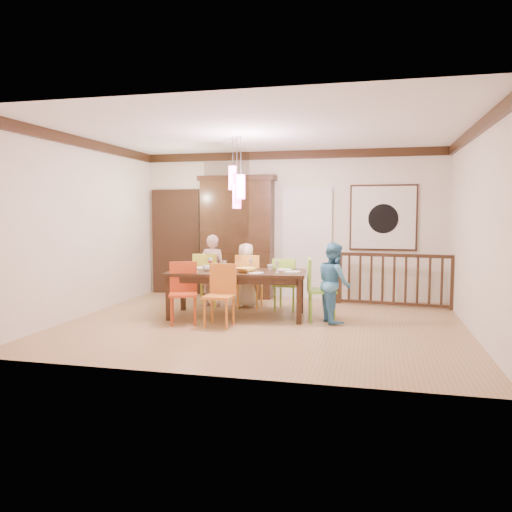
% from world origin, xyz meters
% --- Properties ---
extents(floor, '(6.00, 6.00, 0.00)m').
position_xyz_m(floor, '(0.00, 0.00, 0.00)').
color(floor, '#9A724A').
rests_on(floor, ground).
extents(ceiling, '(6.00, 6.00, 0.00)m').
position_xyz_m(ceiling, '(0.00, 0.00, 2.90)').
color(ceiling, white).
rests_on(ceiling, wall_back).
extents(wall_back, '(6.00, 0.00, 6.00)m').
position_xyz_m(wall_back, '(0.00, 2.50, 1.45)').
color(wall_back, beige).
rests_on(wall_back, floor).
extents(wall_left, '(0.00, 5.00, 5.00)m').
position_xyz_m(wall_left, '(-3.00, 0.00, 1.45)').
color(wall_left, beige).
rests_on(wall_left, floor).
extents(wall_right, '(0.00, 5.00, 5.00)m').
position_xyz_m(wall_right, '(3.00, 0.00, 1.45)').
color(wall_right, beige).
rests_on(wall_right, floor).
extents(crown_molding, '(6.00, 5.00, 0.16)m').
position_xyz_m(crown_molding, '(0.00, 0.00, 2.82)').
color(crown_molding, black).
rests_on(crown_molding, wall_back).
extents(panel_door, '(1.04, 0.07, 2.24)m').
position_xyz_m(panel_door, '(-2.40, 2.45, 1.05)').
color(panel_door, black).
rests_on(panel_door, wall_back).
extents(white_doorway, '(0.97, 0.05, 2.22)m').
position_xyz_m(white_doorway, '(0.35, 2.46, 1.05)').
color(white_doorway, silver).
rests_on(white_doorway, wall_back).
extents(painting, '(1.25, 0.06, 1.25)m').
position_xyz_m(painting, '(1.80, 2.46, 1.60)').
color(painting, black).
rests_on(painting, wall_back).
extents(pendant_cluster, '(0.27, 0.21, 1.14)m').
position_xyz_m(pendant_cluster, '(-0.52, 0.43, 2.11)').
color(pendant_cluster, '#E5447F').
rests_on(pendant_cluster, ceiling).
extents(dining_table, '(2.30, 1.23, 0.75)m').
position_xyz_m(dining_table, '(-0.52, 0.43, 0.67)').
color(dining_table, black).
rests_on(dining_table, floor).
extents(chair_far_left, '(0.45, 0.45, 0.96)m').
position_xyz_m(chair_far_left, '(-1.30, 1.25, 0.55)').
color(chair_far_left, '#C2D030').
rests_on(chair_far_left, floor).
extents(chair_far_mid, '(0.43, 0.43, 0.96)m').
position_xyz_m(chair_far_mid, '(-0.51, 1.26, 0.55)').
color(chair_far_mid, '#F89E33').
rests_on(chair_far_mid, floor).
extents(chair_far_right, '(0.46, 0.46, 0.91)m').
position_xyz_m(chair_far_right, '(0.17, 1.20, 0.52)').
color(chair_far_right, '#8ACA33').
rests_on(chair_far_right, floor).
extents(chair_near_left, '(0.54, 0.54, 0.94)m').
position_xyz_m(chair_near_left, '(-1.18, -0.25, 0.54)').
color(chair_near_left, '#B53C17').
rests_on(chair_near_left, floor).
extents(chair_near_mid, '(0.43, 0.43, 0.93)m').
position_xyz_m(chair_near_mid, '(-0.59, -0.31, 0.53)').
color(chair_near_mid, '#C56C22').
rests_on(chair_near_mid, floor).
extents(chair_end_right, '(0.51, 0.51, 0.98)m').
position_xyz_m(chair_end_right, '(0.85, 0.46, 0.56)').
color(chair_end_right, '#80C539').
rests_on(chair_end_right, floor).
extents(china_hutch, '(1.53, 0.46, 2.42)m').
position_xyz_m(china_hutch, '(-1.02, 2.30, 1.21)').
color(china_hutch, black).
rests_on(china_hutch, floor).
extents(balustrade, '(2.15, 0.31, 0.96)m').
position_xyz_m(balustrade, '(2.00, 1.95, 0.50)').
color(balustrade, black).
rests_on(balustrade, floor).
extents(person_far_left, '(0.48, 0.31, 1.30)m').
position_xyz_m(person_far_left, '(-1.20, 1.23, 0.65)').
color(person_far_left, '#D3A7A1').
rests_on(person_far_left, floor).
extents(person_far_mid, '(0.58, 0.39, 1.15)m').
position_xyz_m(person_far_mid, '(-0.59, 1.28, 0.58)').
color(person_far_mid, beige).
rests_on(person_far_mid, floor).
extents(person_end_right, '(0.67, 0.74, 1.24)m').
position_xyz_m(person_end_right, '(1.05, 0.39, 0.62)').
color(person_end_right, '#438ABD').
rests_on(person_end_right, floor).
extents(serving_bowl, '(0.41, 0.41, 0.08)m').
position_xyz_m(serving_bowl, '(-0.33, 0.28, 0.79)').
color(serving_bowl, gold).
rests_on(serving_bowl, dining_table).
extents(small_bowl, '(0.25, 0.25, 0.07)m').
position_xyz_m(small_bowl, '(-0.81, 0.53, 0.78)').
color(small_bowl, white).
rests_on(small_bowl, dining_table).
extents(cup_left, '(0.13, 0.13, 0.10)m').
position_xyz_m(cup_left, '(-1.00, 0.32, 0.80)').
color(cup_left, silver).
rests_on(cup_left, dining_table).
extents(cup_right, '(0.12, 0.12, 0.10)m').
position_xyz_m(cup_right, '(-0.01, 0.64, 0.80)').
color(cup_right, silver).
rests_on(cup_right, dining_table).
extents(plate_far_left, '(0.26, 0.26, 0.01)m').
position_xyz_m(plate_far_left, '(-1.23, 0.69, 0.76)').
color(plate_far_left, white).
rests_on(plate_far_left, dining_table).
extents(plate_far_mid, '(0.26, 0.26, 0.01)m').
position_xyz_m(plate_far_mid, '(-0.49, 0.79, 0.76)').
color(plate_far_mid, white).
rests_on(plate_far_mid, dining_table).
extents(plate_far_right, '(0.26, 0.26, 0.01)m').
position_xyz_m(plate_far_right, '(0.21, 0.75, 0.76)').
color(plate_far_right, white).
rests_on(plate_far_right, dining_table).
extents(plate_near_left, '(0.26, 0.26, 0.01)m').
position_xyz_m(plate_near_left, '(-1.21, 0.10, 0.76)').
color(plate_near_left, white).
rests_on(plate_near_left, dining_table).
extents(plate_near_mid, '(0.26, 0.26, 0.01)m').
position_xyz_m(plate_near_mid, '(-0.15, 0.18, 0.76)').
color(plate_near_mid, white).
rests_on(plate_near_mid, dining_table).
extents(plate_end_right, '(0.26, 0.26, 0.01)m').
position_xyz_m(plate_end_right, '(0.38, 0.47, 0.76)').
color(plate_end_right, white).
rests_on(plate_end_right, dining_table).
extents(wine_glass_a, '(0.08, 0.08, 0.19)m').
position_xyz_m(wine_glass_a, '(-1.03, 0.60, 0.84)').
color(wine_glass_a, '#590C19').
rests_on(wine_glass_a, dining_table).
extents(wine_glass_b, '(0.08, 0.08, 0.19)m').
position_xyz_m(wine_glass_b, '(-0.33, 0.60, 0.84)').
color(wine_glass_b, silver).
rests_on(wine_glass_b, dining_table).
extents(wine_glass_c, '(0.08, 0.08, 0.19)m').
position_xyz_m(wine_glass_c, '(-0.64, 0.14, 0.84)').
color(wine_glass_c, '#590C19').
rests_on(wine_glass_c, dining_table).
extents(wine_glass_d, '(0.08, 0.08, 0.19)m').
position_xyz_m(wine_glass_d, '(0.16, 0.33, 0.84)').
color(wine_glass_d, silver).
rests_on(wine_glass_d, dining_table).
extents(napkin, '(0.18, 0.14, 0.01)m').
position_xyz_m(napkin, '(-0.55, 0.14, 0.76)').
color(napkin, '#D83359').
rests_on(napkin, dining_table).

